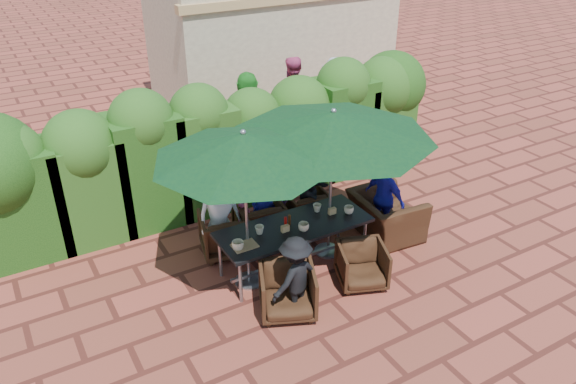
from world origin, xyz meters
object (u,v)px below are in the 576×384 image
chair_far_mid (259,218)px  chair_far_right (305,205)px  dining_table (294,230)px  chair_near_right (362,263)px  umbrella_right (333,124)px  chair_near_left (287,289)px  chair_far_left (225,232)px  umbrella_left (244,147)px  chair_end_right (386,209)px

chair_far_mid → chair_far_right: (0.92, 0.03, -0.03)m
dining_table → chair_near_right: 1.13m
umbrella_right → chair_near_left: (-1.30, -0.93, -1.83)m
chair_far_left → chair_near_right: size_ratio=1.10×
chair_far_left → chair_near_left: (0.14, -1.76, 0.00)m
dining_table → chair_far_right: (0.83, 1.02, -0.32)m
umbrella_left → chair_far_left: (0.02, 0.89, -1.83)m
chair_near_right → umbrella_left: bearing=170.3°
dining_table → chair_far_left: chair_far_left is taller
umbrella_right → chair_far_right: 2.10m
dining_table → umbrella_right: bearing=5.6°
umbrella_right → chair_near_right: bearing=-91.5°
chair_far_right → chair_near_left: (-1.44, -1.88, 0.03)m
chair_near_left → chair_far_left: bearing=118.4°
chair_end_right → umbrella_right: bearing=92.4°
chair_far_left → chair_end_right: chair_end_right is taller
chair_far_mid → chair_near_left: chair_near_left is taller
dining_table → chair_far_right: size_ratio=3.35×
dining_table → chair_near_left: bearing=-125.4°
chair_far_right → chair_near_right: 1.88m
chair_far_left → umbrella_left: bearing=102.2°
chair_near_right → chair_end_right: chair_end_right is taller
chair_far_mid → chair_far_right: size_ratio=1.09×
chair_far_mid → dining_table: bearing=102.1°
dining_table → chair_far_left: size_ratio=3.07×
dining_table → umbrella_right: 1.69m
chair_far_mid → chair_end_right: size_ratio=0.68×
umbrella_left → chair_near_left: (0.16, -0.87, -1.83)m
umbrella_left → chair_near_right: umbrella_left is taller
chair_far_left → chair_end_right: 2.71m
chair_far_mid → chair_far_right: chair_far_mid is taller
chair_far_left → chair_far_right: 1.59m
umbrella_left → umbrella_right: 1.46m
umbrella_right → chair_near_right: size_ratio=4.29×
chair_near_left → chair_end_right: (2.41, 0.88, 0.11)m
dining_table → chair_far_right: 1.35m
umbrella_right → dining_table: bearing=-174.4°
chair_far_right → umbrella_left: bearing=37.9°
umbrella_right → chair_far_mid: size_ratio=3.94×
chair_end_right → chair_far_mid: bearing=67.7°
chair_far_mid → chair_near_left: bearing=81.2°
umbrella_right → chair_end_right: (1.12, -0.05, -1.72)m
dining_table → chair_near_right: bearing=-52.4°
umbrella_left → chair_near_left: bearing=-79.2°
dining_table → chair_near_right: (0.66, -0.86, -0.32)m
dining_table → umbrella_right: (0.68, 0.07, 1.54)m
dining_table → chair_far_mid: size_ratio=3.08×
chair_end_right → umbrella_left: bearing=95.2°
umbrella_right → chair_far_right: bearing=81.4°
chair_far_mid → chair_near_right: chair_far_mid is taller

